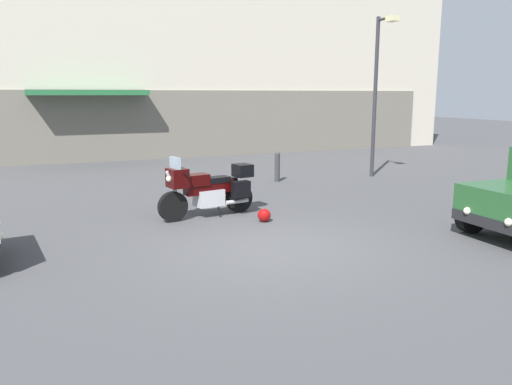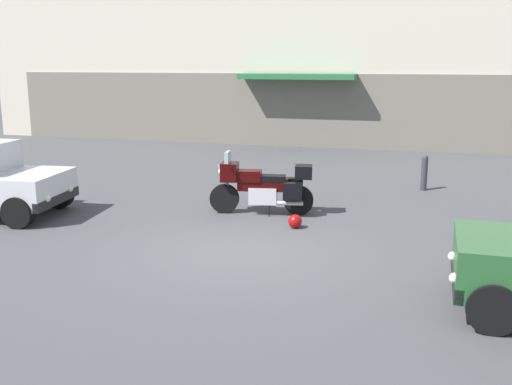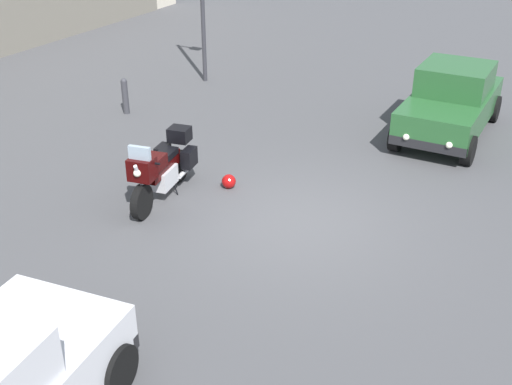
# 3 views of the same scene
# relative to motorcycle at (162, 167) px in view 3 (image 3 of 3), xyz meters

# --- Properties ---
(ground_plane) EXTENTS (80.00, 80.00, 0.00)m
(ground_plane) POSITION_rel_motorcycle_xyz_m (0.30, -2.58, -0.62)
(ground_plane) COLOR #424244
(motorcycle) EXTENTS (2.25, 0.94, 1.36)m
(motorcycle) POSITION_rel_motorcycle_xyz_m (0.00, 0.00, 0.00)
(motorcycle) COLOR black
(motorcycle) RESTS_ON ground
(helmet) EXTENTS (0.28, 0.28, 0.28)m
(helmet) POSITION_rel_motorcycle_xyz_m (0.91, -0.92, -0.48)
(helmet) COLOR #990C0C
(helmet) RESTS_ON ground
(car_hatchback_near) EXTENTS (3.89, 1.81, 1.64)m
(car_hatchback_near) POSITION_rel_motorcycle_xyz_m (5.73, -4.05, 0.19)
(car_hatchback_near) COLOR #235128
(car_hatchback_near) RESTS_ON ground
(bollard_curbside) EXTENTS (0.16, 0.16, 0.92)m
(bollard_curbside) POSITION_rel_motorcycle_xyz_m (3.32, 3.50, -0.13)
(bollard_curbside) COLOR #333338
(bollard_curbside) RESTS_ON ground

